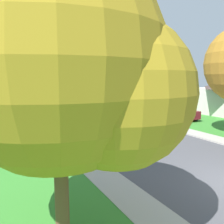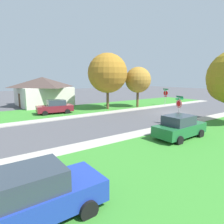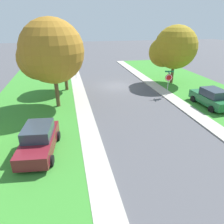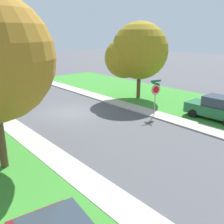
% 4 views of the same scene
% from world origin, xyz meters
% --- Properties ---
extents(ground_plane, '(120.00, 120.00, 0.00)m').
position_xyz_m(ground_plane, '(0.00, 0.00, 0.00)').
color(ground_plane, '#4C4C51').
extents(sidewalk_east, '(1.40, 56.00, 0.10)m').
position_xyz_m(sidewalk_east, '(4.70, 12.00, 0.05)').
color(sidewalk_east, '#ADA89E').
rests_on(sidewalk_east, ground).
extents(lawn_east, '(8.00, 56.00, 0.08)m').
position_xyz_m(lawn_east, '(9.40, 12.00, 0.04)').
color(lawn_east, '#38842D').
rests_on(lawn_east, ground).
extents(sidewalk_west, '(1.40, 56.00, 0.10)m').
position_xyz_m(sidewalk_west, '(-4.70, 12.00, 0.05)').
color(sidewalk_west, '#ADA89E').
rests_on(sidewalk_west, ground).
extents(lawn_west, '(8.00, 56.00, 0.08)m').
position_xyz_m(lawn_west, '(-9.40, 12.00, 0.04)').
color(lawn_west, '#38842D').
rests_on(lawn_west, ground).
extents(stop_sign_near_corner, '(0.91, 0.91, 2.77)m').
position_xyz_m(stop_sign_near_corner, '(4.68, -4.41, 1.88)').
color(stop_sign_near_corner, '#9E9EA3').
rests_on(stop_sign_near_corner, ground).
extents(stop_sign_far_corner, '(0.90, 0.90, 2.77)m').
position_xyz_m(stop_sign_far_corner, '(-4.48, 4.83, 1.89)').
color(stop_sign_far_corner, '#9E9EA3').
rests_on(stop_sign_far_corner, ground).
extents(car_maroon_across_road, '(2.42, 4.48, 1.76)m').
position_xyz_m(car_maroon_across_road, '(7.91, 12.49, 0.87)').
color(car_maroon_across_road, maroon).
rests_on(car_maroon_across_road, ground).
extents(car_blue_kerbside_mid, '(2.08, 4.32, 1.76)m').
position_xyz_m(car_blue_kerbside_mid, '(-9.76, 19.26, 0.87)').
color(car_blue_kerbside_mid, '#1E389E').
rests_on(car_blue_kerbside_mid, ground).
extents(car_green_driveway_right, '(2.14, 4.35, 1.76)m').
position_xyz_m(car_green_driveway_right, '(-7.17, 8.39, 0.87)').
color(car_green_driveway_right, '#1E6033').
rests_on(car_green_driveway_right, ground).
extents(tree_corner_large, '(4.14, 3.85, 6.09)m').
position_xyz_m(tree_corner_large, '(6.25, 0.23, 4.03)').
color(tree_corner_large, brown).
rests_on(tree_corner_large, ground).
extents(tree_sidewalk_far, '(5.87, 5.46, 7.82)m').
position_xyz_m(tree_sidewalk_far, '(7.24, 5.05, 4.91)').
color(tree_sidewalk_far, brown).
rests_on(tree_sidewalk_far, ground).
extents(house_right_setback, '(9.19, 8.01, 4.60)m').
position_xyz_m(house_right_setback, '(16.50, 11.46, 2.38)').
color(house_right_setback, silver).
rests_on(house_right_setback, ground).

